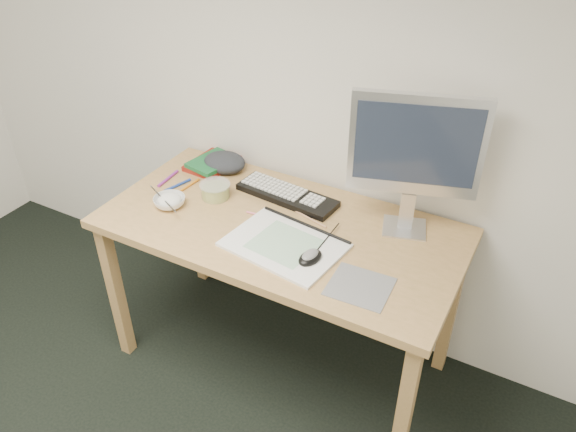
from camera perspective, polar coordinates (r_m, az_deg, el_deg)
name	(u,v)px	position (r m, az deg, el deg)	size (l,w,h in m)	color
desk	(280,242)	(2.22, -0.81, -2.61)	(1.40, 0.70, 0.75)	tan
mousepad	(360,287)	(1.90, 7.31, -7.12)	(0.20, 0.19, 0.00)	slate
sketchpad	(284,245)	(2.05, -0.38, -2.96)	(0.41, 0.29, 0.01)	silver
keyboard	(287,195)	(2.32, -0.10, 2.13)	(0.43, 0.14, 0.03)	black
monitor	(416,149)	(2.02, 12.83, 6.61)	(0.46, 0.19, 0.54)	silver
mouse	(310,255)	(1.97, 2.27, -3.98)	(0.07, 0.11, 0.04)	black
rice_bowl	(170,202)	(2.31, -11.94, 1.42)	(0.13, 0.13, 0.04)	white
chopsticks	(163,199)	(2.30, -12.57, 1.71)	(0.02, 0.02, 0.23)	#B0AFB2
fruit_tub	(215,191)	(2.34, -7.40, 2.59)	(0.13, 0.13, 0.06)	#C7CC48
book_red	(212,163)	(2.58, -7.70, 5.32)	(0.17, 0.23, 0.02)	maroon
book_green	(213,162)	(2.55, -7.66, 5.47)	(0.15, 0.21, 0.02)	#175D2F
cloth_lump	(225,162)	(2.53, -6.47, 5.44)	(0.16, 0.14, 0.07)	#222429
pencil_pink	(270,217)	(2.20, -1.87, -0.13)	(0.01, 0.01, 0.20)	pink
pencil_tan	(308,218)	(2.20, 2.08, -0.18)	(0.01, 0.01, 0.19)	tan
pencil_black	(301,228)	(2.15, 1.30, -1.19)	(0.01, 0.01, 0.19)	black
marker_blue	(178,185)	(2.45, -11.15, 3.09)	(0.01, 0.01, 0.13)	navy
marker_orange	(190,185)	(2.44, -9.97, 3.12)	(0.01, 0.01, 0.12)	orange
marker_purple	(168,178)	(2.50, -12.09, 3.76)	(0.01, 0.01, 0.14)	#862790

